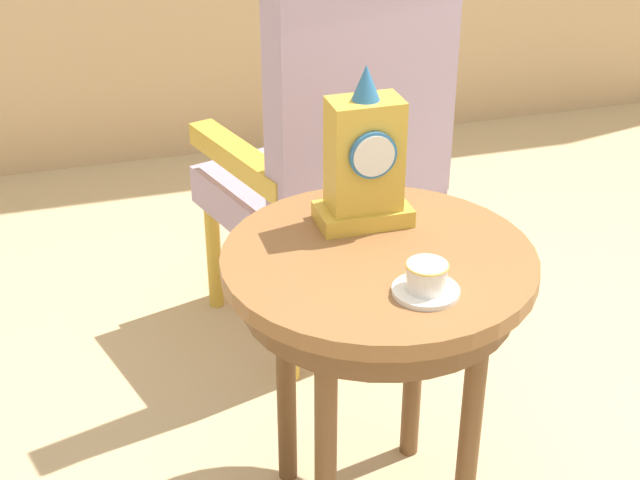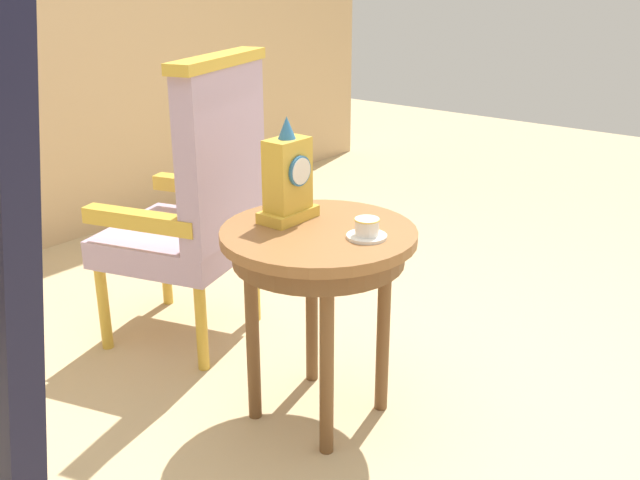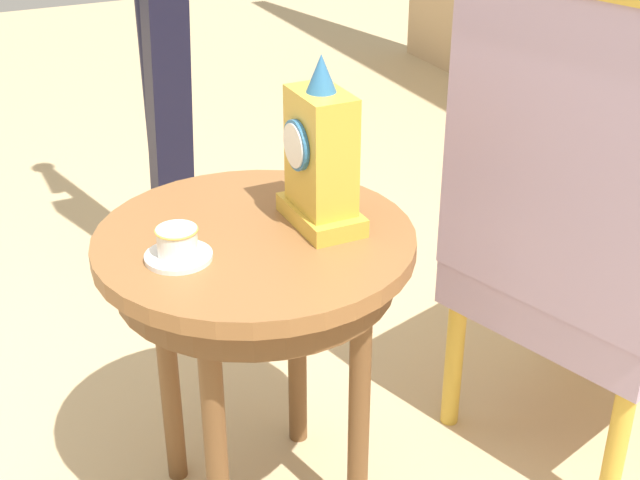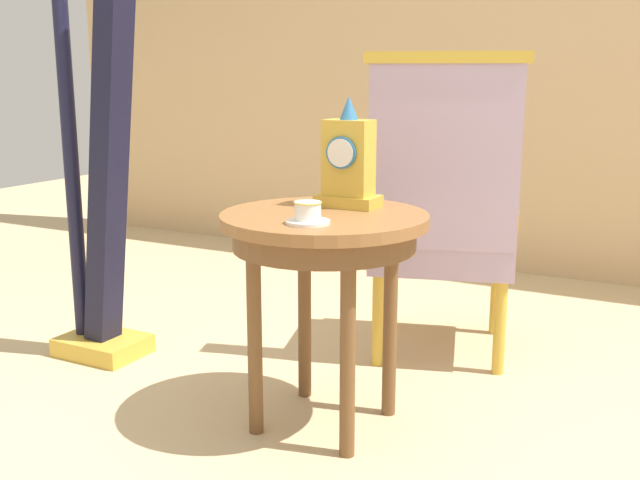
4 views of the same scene
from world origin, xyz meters
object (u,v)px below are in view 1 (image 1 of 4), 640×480
mantel_clock (364,162)px  armchair (336,146)px  teacup_left (426,280)px  side_table (378,292)px

mantel_clock → armchair: armchair is taller
teacup_left → mantel_clock: (-0.02, 0.29, 0.11)m
side_table → teacup_left: 0.20m
armchair → teacup_left: bearing=-96.6°
armchair → mantel_clock: bearing=-102.0°
armchair → side_table: bearing=-100.7°
side_table → armchair: bearing=79.3°
teacup_left → side_table: bearing=101.3°
teacup_left → armchair: 0.87m
side_table → armchair: (0.13, 0.69, 0.01)m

